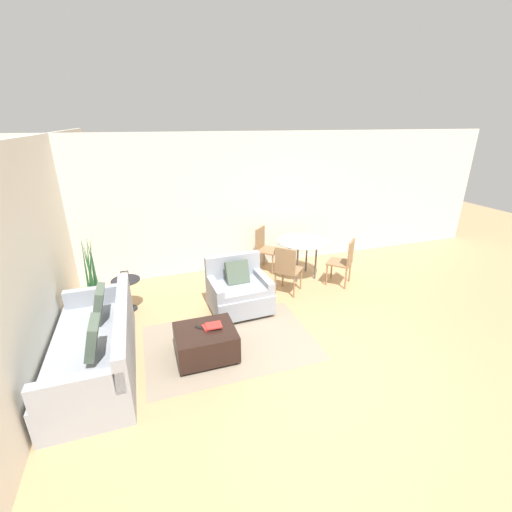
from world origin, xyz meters
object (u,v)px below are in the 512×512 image
Objects in this scene: side_table at (127,289)px; dining_table at (303,245)px; couch at (97,350)px; dining_chair_far_left at (264,246)px; potted_plant at (95,293)px; armchair at (239,291)px; dining_chair_near_right at (345,259)px; ottoman at (206,342)px; dining_chair_near_left at (287,267)px; book_stack at (213,326)px; picture_frame at (125,276)px; tv_remote_primary at (201,328)px.

dining_table is (3.29, 0.27, 0.28)m from side_table.
couch is 2.31× the size of dining_chair_far_left.
couch is 3.81× the size of side_table.
couch is at bearing -84.62° from potted_plant.
dining_chair_near_right is (2.15, 0.28, 0.17)m from armchair.
ottoman is at bearing -140.66° from dining_table.
armchair is 0.95× the size of dining_table.
side_table is 2.72m from dining_chair_near_left.
dining_chair_near_right is at bearing 15.15° from couch.
book_stack is at bearing -122.62° from armchair.
dining_chair_near_left reaches higher than ottoman.
dining_chair_near_left and dining_chair_far_left have the same top height.
book_stack is 1.93m from picture_frame.
picture_frame reaches higher than tv_remote_primary.
tv_remote_primary is 0.16× the size of dining_chair_near_left.
book_stack is at bearing -123.41° from dining_chair_far_left.
dining_chair_near_left is (1.61, 1.27, 0.09)m from book_stack.
couch is at bearing -164.85° from dining_chair_near_right.
potted_plant is at bearing 175.27° from dining_chair_near_right.
couch reaches higher than armchair.
couch is at bearing -103.17° from picture_frame.
tv_remote_primary is (1.27, -0.10, 0.12)m from couch.
dining_chair_near_right is (4.21, 1.14, 0.22)m from couch.
dining_chair_near_left is at bearing 38.31° from book_stack.
tv_remote_primary is at bearing -59.06° from side_table.
dining_table is at bearing 40.23° from book_stack.
picture_frame is 0.17× the size of dining_chair_near_left.
couch is at bearing -157.28° from armchair.
potted_plant is at bearing -165.69° from dining_chair_far_left.
picture_frame is (0.00, 0.00, 0.23)m from side_table.
potted_plant reaches higher than picture_frame.
couch reaches higher than dining_chair_far_left.
dining_chair_near_left is (3.18, -0.36, 0.16)m from potted_plant.
picture_frame is at bearing -5.78° from potted_plant.
dining_chair_far_left is (3.18, 0.81, 0.16)m from potted_plant.
dining_table is (3.63, 1.73, 0.37)m from couch.
potted_plant reaches higher than couch.
armchair is at bearing -18.77° from side_table.
armchair is at bearing -164.20° from dining_chair_near_left.
couch is 1.52× the size of potted_plant.
tv_remote_primary is 0.26× the size of side_table.
dining_table is at bearing 135.00° from dining_chair_near_right.
armchair is 1.84m from picture_frame.
tv_remote_primary is at bearing -59.06° from picture_frame.
dining_chair_near_left reaches higher than side_table.
potted_plant is (-2.21, 0.64, 0.01)m from armchair.
potted_plant is (-1.41, 1.60, -0.06)m from tv_remote_primary.
potted_plant is 1.52× the size of dining_chair_near_left.
armchair is at bearing -18.78° from picture_frame.
couch is 7.98× the size of book_stack.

